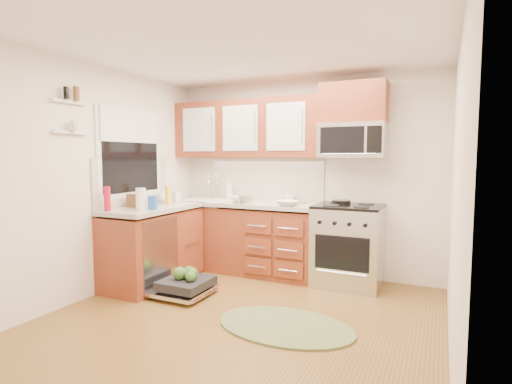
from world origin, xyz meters
The scene contains 38 objects.
floor centered at (0.00, 0.00, 0.00)m, with size 3.50×3.50×0.00m, color brown.
ceiling centered at (0.00, 0.00, 2.50)m, with size 3.50×3.50×0.00m, color white.
wall_back centered at (0.00, 1.75, 1.25)m, with size 3.50×0.04×2.50m, color silver.
wall_front centered at (0.00, -1.75, 1.25)m, with size 3.50×0.04×2.50m, color silver.
wall_left centered at (-1.75, 0.00, 1.25)m, with size 0.04×3.50×2.50m, color silver.
wall_right centered at (1.75, 0.00, 1.25)m, with size 0.04×3.50×2.50m, color silver.
base_cabinet_back centered at (-0.73, 1.45, 0.42)m, with size 2.05×0.60×0.85m, color maroon.
base_cabinet_left centered at (-1.45, 0.52, 0.42)m, with size 0.60×1.25×0.85m, color maroon.
countertop_back centered at (-0.72, 1.44, 0.90)m, with size 2.07×0.64×0.05m, color beige.
countertop_left centered at (-1.44, 0.53, 0.90)m, with size 0.64×1.27×0.05m, color beige.
backsplash_back centered at (-0.73, 1.74, 1.21)m, with size 2.05×0.02×0.57m, color beige.
backsplash_left centered at (-1.74, 0.52, 1.21)m, with size 0.02×1.25×0.57m, color beige.
upper_cabinets centered at (-0.73, 1.57, 1.88)m, with size 2.05×0.35×0.75m, color maroon, non-canonical shape.
cabinet_over_mw centered at (0.68, 1.57, 2.13)m, with size 0.76×0.35×0.47m, color maroon.
range centered at (0.68, 1.43, 0.47)m, with size 0.76×0.64×0.95m, color silver, non-canonical shape.
microwave centered at (0.68, 1.55, 1.70)m, with size 0.76×0.38×0.40m, color silver, non-canonical shape.
sink centered at (-1.25, 1.42, 0.80)m, with size 0.62×0.50×0.26m, color white, non-canonical shape.
dishwasher centered at (-0.86, 0.30, 0.10)m, with size 0.70×0.60×0.20m, color silver, non-canonical shape.
window centered at (-1.74, 0.50, 1.55)m, with size 0.03×1.05×1.05m, color white, non-canonical shape.
window_blind centered at (-1.71, 0.50, 1.88)m, with size 0.02×0.96×0.40m, color white.
shelf_upper centered at (-1.72, -0.35, 2.05)m, with size 0.04×0.40×0.03m, color white.
shelf_lower centered at (-1.72, -0.35, 1.75)m, with size 0.04×0.40×0.03m, color white.
rug centered at (0.44, 0.01, 0.01)m, with size 1.25×0.81×0.02m, color olive, non-canonical shape.
skillet centered at (0.57, 1.53, 0.97)m, with size 0.22×0.22×0.04m, color black.
stock_pot centered at (-0.56, 1.22, 0.98)m, with size 0.17×0.17×0.10m, color silver.
cutting_board centered at (-0.02, 1.54, 0.93)m, with size 0.27×0.17×0.02m, color #A9724D.
canister centered at (-1.00, 1.61, 1.00)m, with size 0.09×0.09×0.15m, color silver.
paper_towel_roll centered at (-1.37, 0.24, 1.04)m, with size 0.11×0.11×0.24m, color white.
mustard_bottle centered at (-1.37, 0.74, 1.04)m, with size 0.07×0.07×0.23m, color yellow.
red_bottle centered at (-1.62, 0.00, 1.06)m, with size 0.07×0.07×0.26m, color #B70F25.
wooden_box centered at (-1.58, 0.38, 1.00)m, with size 0.15×0.11×0.15m, color brown.
blue_carton centered at (-1.25, 0.30, 1.00)m, with size 0.09×0.06×0.15m, color #265BB4.
bowl_a centered at (-0.01, 1.25, 0.96)m, with size 0.26×0.26×0.06m, color #999999.
bowl_b centered at (-0.66, 1.31, 0.97)m, with size 0.27×0.27×0.08m, color #999999.
cup centered at (-0.12, 1.65, 0.98)m, with size 0.13×0.13×0.10m, color #999999.
soap_bottle_a centered at (-1.00, 1.61, 1.06)m, with size 0.11×0.11×0.28m, color #999999.
soap_bottle_b centered at (-1.50, 1.05, 1.03)m, with size 0.09×0.09×0.20m, color #999999.
soap_bottle_c centered at (-1.62, 0.94, 1.01)m, with size 0.13×0.13×0.16m, color #999999.
Camera 1 is at (1.65, -3.20, 1.50)m, focal length 28.00 mm.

